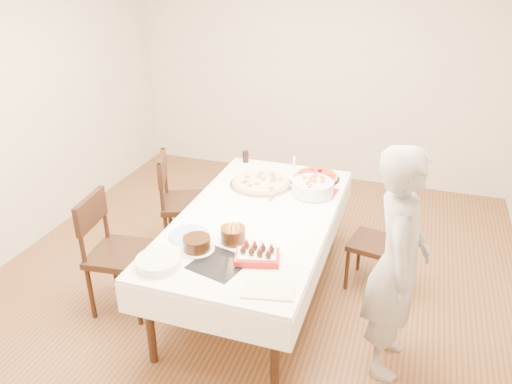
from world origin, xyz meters
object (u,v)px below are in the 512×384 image
(pizza_white, at_px, (261,183))
(layer_cake, at_px, (197,244))
(chair_left_savory, at_px, (187,203))
(chair_left_dessert, at_px, (122,254))
(cola_glass, at_px, (246,157))
(pizza_pepperoni, at_px, (317,176))
(strawberry_box, at_px, (257,256))
(person, at_px, (397,264))
(chair_right_savory, at_px, (374,244))
(birthday_cake, at_px, (233,230))
(dining_table, at_px, (256,256))
(taper_candle, at_px, (294,172))
(pasta_bowl, at_px, (313,187))

(pizza_white, bearing_deg, layer_cake, -94.62)
(chair_left_savory, height_order, chair_left_dessert, chair_left_dessert)
(chair_left_dessert, relative_size, cola_glass, 8.70)
(pizza_pepperoni, bearing_deg, strawberry_box, -93.75)
(person, distance_m, layer_cake, 1.32)
(chair_left_savory, relative_size, person, 0.60)
(chair_right_savory, xyz_separation_m, birthday_cake, (-0.92, -0.86, 0.44))
(pizza_white, relative_size, birthday_cake, 3.15)
(dining_table, bearing_deg, chair_left_dessert, -153.98)
(dining_table, xyz_separation_m, layer_cake, (-0.23, -0.59, 0.42))
(dining_table, bearing_deg, taper_candle, 74.91)
(chair_right_savory, bearing_deg, chair_left_dessert, -143.47)
(dining_table, distance_m, person, 1.24)
(pizza_pepperoni, bearing_deg, cola_glass, 167.32)
(layer_cake, bearing_deg, strawberry_box, 1.19)
(taper_candle, bearing_deg, chair_left_savory, -176.19)
(pizza_pepperoni, bearing_deg, chair_right_savory, -32.64)
(taper_candle, distance_m, birthday_cake, 0.99)
(chair_right_savory, relative_size, chair_left_dessert, 0.84)
(pasta_bowl, bearing_deg, strawberry_box, -96.64)
(pasta_bowl, bearing_deg, chair_left_dessert, -142.81)
(pizza_pepperoni, relative_size, taper_candle, 1.34)
(cola_glass, relative_size, layer_cake, 0.46)
(dining_table, bearing_deg, pasta_bowl, 56.80)
(pizza_white, bearing_deg, taper_candle, 4.21)
(pizza_white, distance_m, pizza_pepperoni, 0.52)
(pasta_bowl, bearing_deg, layer_cake, -116.83)
(person, relative_size, pizza_white, 2.92)
(chair_left_dessert, bearing_deg, strawberry_box, 167.09)
(person, xyz_separation_m, layer_cake, (-1.31, -0.17, -0.00))
(pizza_white, height_order, pasta_bowl, pasta_bowl)
(pizza_white, relative_size, taper_candle, 1.80)
(chair_left_savory, xyz_separation_m, strawberry_box, (1.04, -1.08, 0.30))
(person, distance_m, pasta_bowl, 1.20)
(chair_left_dessert, relative_size, taper_candle, 3.17)
(chair_left_dessert, relative_size, strawberry_box, 3.34)
(cola_glass, bearing_deg, birthday_cake, -73.87)
(layer_cake, bearing_deg, pizza_pepperoni, 69.79)
(dining_table, xyz_separation_m, chair_right_savory, (0.89, 0.45, 0.03))
(dining_table, distance_m, layer_cake, 0.76)
(cola_glass, bearing_deg, pizza_white, -56.03)
(layer_cake, relative_size, strawberry_box, 0.83)
(strawberry_box, bearing_deg, dining_table, 109.20)
(birthday_cake, bearing_deg, chair_right_savory, 43.15)
(person, distance_m, pizza_pepperoni, 1.47)
(dining_table, distance_m, birthday_cake, 0.63)
(taper_candle, distance_m, strawberry_box, 1.15)
(chair_left_savory, height_order, taper_candle, taper_candle)
(chair_left_savory, relative_size, strawberry_box, 3.34)
(pizza_white, bearing_deg, chair_left_savory, -176.36)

